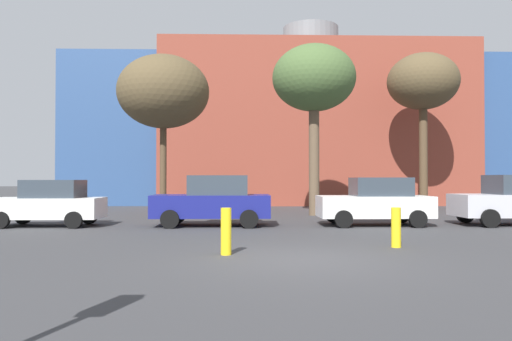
{
  "coord_description": "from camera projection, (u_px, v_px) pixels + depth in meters",
  "views": [
    {
      "loc": [
        -1.23,
        -10.28,
        1.72
      ],
      "look_at": [
        -0.7,
        9.71,
        2.06
      ],
      "focal_mm": 33.9,
      "sensor_mm": 36.0,
      "label": 1
    }
  ],
  "objects": [
    {
      "name": "ground_plane",
      "position": [
        301.0,
        259.0,
        10.28
      ],
      "size": [
        200.0,
        200.0,
        0.0
      ],
      "primitive_type": "plane",
      "color": "#38383A"
    },
    {
      "name": "building_backdrop",
      "position": [
        311.0,
        130.0,
        35.14
      ],
      "size": [
        33.37,
        10.02,
        12.73
      ],
      "color": "brown",
      "rests_on": "ground_plane"
    },
    {
      "name": "parked_car_0",
      "position": [
        49.0,
        203.0,
        17.45
      ],
      "size": [
        3.87,
        1.9,
        1.68
      ],
      "rotation": [
        0.0,
        0.0,
        3.14
      ],
      "color": "white",
      "rests_on": "ground_plane"
    },
    {
      "name": "parked_car_1",
      "position": [
        213.0,
        201.0,
        17.61
      ],
      "size": [
        4.25,
        2.08,
        1.84
      ],
      "rotation": [
        0.0,
        0.0,
        3.14
      ],
      "color": "navy",
      "rests_on": "ground_plane"
    },
    {
      "name": "parked_car_2",
      "position": [
        376.0,
        202.0,
        17.77
      ],
      "size": [
        4.07,
        2.0,
        1.76
      ],
      "rotation": [
        0.0,
        0.0,
        3.14
      ],
      "color": "white",
      "rests_on": "ground_plane"
    },
    {
      "name": "bare_tree_0",
      "position": [
        314.0,
        80.0,
        22.75
      ],
      "size": [
        3.93,
        3.93,
        8.05
      ],
      "color": "brown",
      "rests_on": "ground_plane"
    },
    {
      "name": "bare_tree_1",
      "position": [
        163.0,
        92.0,
        22.72
      ],
      "size": [
        4.31,
        4.31,
        7.54
      ],
      "color": "brown",
      "rests_on": "ground_plane"
    },
    {
      "name": "bare_tree_2",
      "position": [
        423.0,
        83.0,
        26.86
      ],
      "size": [
        3.91,
        3.91,
        8.71
      ],
      "color": "brown",
      "rests_on": "ground_plane"
    },
    {
      "name": "bollard_yellow_0",
      "position": [
        396.0,
        227.0,
        12.1
      ],
      "size": [
        0.24,
        0.24,
        1.0
      ],
      "primitive_type": "cylinder",
      "color": "yellow",
      "rests_on": "ground_plane"
    },
    {
      "name": "bollard_yellow_1",
      "position": [
        226.0,
        231.0,
        10.91
      ],
      "size": [
        0.24,
        0.24,
        1.06
      ],
      "primitive_type": "cylinder",
      "color": "yellow",
      "rests_on": "ground_plane"
    }
  ]
}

